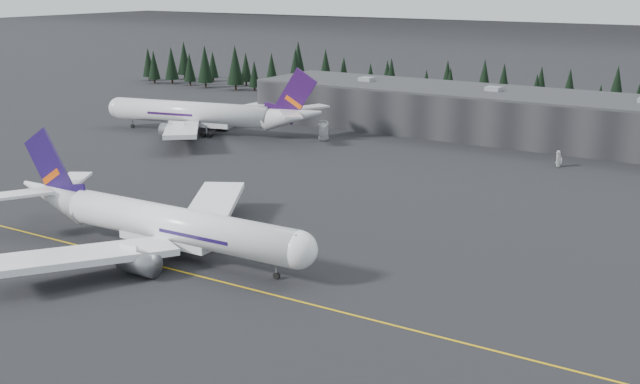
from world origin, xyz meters
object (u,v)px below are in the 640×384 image
Objects in this scene: terminal at (528,117)px; gse_vehicle_b at (559,164)px; gse_vehicle_a at (324,138)px; jet_main at (155,221)px; jet_parked at (210,114)px.

gse_vehicle_b is (17.06, -27.80, -5.63)m from terminal.
jet_main is at bearing -97.36° from gse_vehicle_a.
terminal is at bearing 11.37° from gse_vehicle_a.
jet_main reaches higher than gse_vehicle_a.
gse_vehicle_b is at bearing -58.46° from terminal.
terminal is 123.93m from jet_main.
jet_parked is 11.45× the size of gse_vehicle_a.
jet_parked is at bearing 123.88° from jet_main.
jet_main is at bearing -49.44° from gse_vehicle_b.
gse_vehicle_b is (37.44, 94.43, -4.41)m from jet_main.
terminal is 87.69m from jet_parked.
jet_parked is (-78.01, -40.03, -0.75)m from terminal.
gse_vehicle_a is 62.86m from gse_vehicle_b.
jet_main is at bearing 113.21° from jet_parked.
terminal is 33.10m from gse_vehicle_b.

